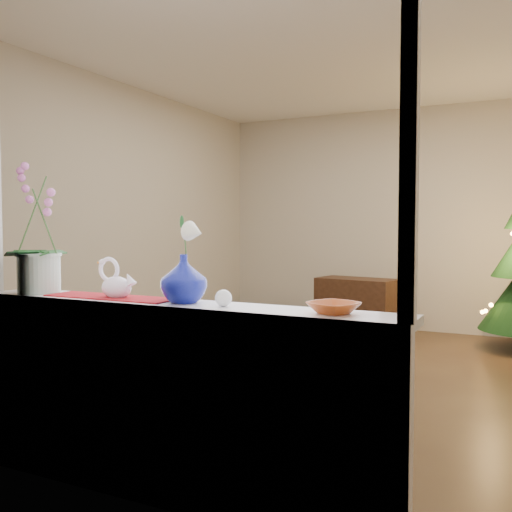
{
  "coord_description": "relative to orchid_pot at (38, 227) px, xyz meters",
  "views": [
    {
      "loc": [
        1.5,
        -4.55,
        1.27
      ],
      "look_at": [
        -0.06,
        -1.4,
        1.09
      ],
      "focal_mm": 40.0,
      "sensor_mm": 36.0,
      "label": 1
    }
  ],
  "objects": [
    {
      "name": "ground",
      "position": [
        0.84,
        2.39,
        -1.27
      ],
      "size": [
        5.0,
        5.0,
        0.0
      ],
      "primitive_type": "plane",
      "color": "#382517",
      "rests_on": "ground"
    },
    {
      "name": "wall_back",
      "position": [
        0.84,
        4.89,
        0.08
      ],
      "size": [
        4.5,
        0.1,
        2.7
      ],
      "primitive_type": "cube",
      "color": "#BCB4A4",
      "rests_on": "ground"
    },
    {
      "name": "wall_front",
      "position": [
        0.84,
        -0.11,
        0.08
      ],
      "size": [
        4.5,
        0.1,
        2.7
      ],
      "primitive_type": "cube",
      "color": "#BCB4A4",
      "rests_on": "ground"
    },
    {
      "name": "wall_left",
      "position": [
        -1.41,
        2.39,
        0.08
      ],
      "size": [
        0.1,
        5.0,
        2.7
      ],
      "primitive_type": "cube",
      "color": "#BCB4A4",
      "rests_on": "ground"
    },
    {
      "name": "ceiling",
      "position": [
        0.84,
        2.39,
        1.43
      ],
      "size": [
        5.0,
        5.0,
        0.0
      ],
      "primitive_type": "plane",
      "color": "white",
      "rests_on": "wall_back"
    },
    {
      "name": "window_apron",
      "position": [
        0.84,
        -0.07,
        -0.83
      ],
      "size": [
        2.2,
        0.08,
        0.88
      ],
      "primitive_type": "cube",
      "color": "white",
      "rests_on": "ground"
    },
    {
      "name": "windowsill",
      "position": [
        0.84,
        0.02,
        -0.37
      ],
      "size": [
        2.2,
        0.26,
        0.04
      ],
      "primitive_type": "cube",
      "color": "white",
      "rests_on": "window_apron"
    },
    {
      "name": "window_frame",
      "position": [
        0.84,
        -0.08,
        0.43
      ],
      "size": [
        2.22,
        0.06,
        1.6
      ],
      "primitive_type": null,
      "color": "white",
      "rests_on": "windowsill"
    },
    {
      "name": "runner",
      "position": [
        0.46,
        0.02,
        -0.34
      ],
      "size": [
        0.7,
        0.2,
        0.01
      ],
      "primitive_type": "cube",
      "color": "maroon",
      "rests_on": "windowsill"
    },
    {
      "name": "orchid_pot",
      "position": [
        0.0,
        0.0,
        0.0
      ],
      "size": [
        0.29,
        0.29,
        0.69
      ],
      "primitive_type": null,
      "rotation": [
        0.0,
        0.0,
        -0.28
      ],
      "color": "beige",
      "rests_on": "windowsill"
    },
    {
      "name": "swan",
      "position": [
        0.5,
        0.01,
        -0.25
      ],
      "size": [
        0.23,
        0.13,
        0.19
      ],
      "primitive_type": null,
      "rotation": [
        0.0,
        0.0,
        0.11
      ],
      "color": "white",
      "rests_on": "windowsill"
    },
    {
      "name": "blue_vase",
      "position": [
        0.89,
        0.02,
        -0.22
      ],
      "size": [
        0.28,
        0.28,
        0.26
      ],
      "primitive_type": "imported",
      "rotation": [
        0.0,
        0.0,
        -0.18
      ],
      "color": "#080F67",
      "rests_on": "windowsill"
    },
    {
      "name": "lily",
      "position": [
        0.89,
        0.02,
        0.01
      ],
      "size": [
        0.14,
        0.08,
        0.19
      ],
      "primitive_type": null,
      "color": "beige",
      "rests_on": "blue_vase"
    },
    {
      "name": "paperweight",
      "position": [
        1.12,
        -0.0,
        -0.31
      ],
      "size": [
        0.1,
        0.1,
        0.07
      ],
      "primitive_type": "sphere",
      "rotation": [
        0.0,
        0.0,
        -0.4
      ],
      "color": "white",
      "rests_on": "windowsill"
    },
    {
      "name": "amber_dish",
      "position": [
        1.61,
        0.01,
        -0.32
      ],
      "size": [
        0.22,
        0.22,
        0.04
      ],
      "primitive_type": "imported",
      "rotation": [
        0.0,
        0.0,
        -0.39
      ],
      "color": "#AD4719",
      "rests_on": "windowsill"
    },
    {
      "name": "side_table",
      "position": [
        0.48,
        4.23,
        -0.93
      ],
      "size": [
        0.95,
        0.59,
        0.67
      ],
      "primitive_type": "cube",
      "rotation": [
        0.0,
        0.0,
        -0.17
      ],
      "color": "black",
      "rests_on": "ground"
    }
  ]
}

